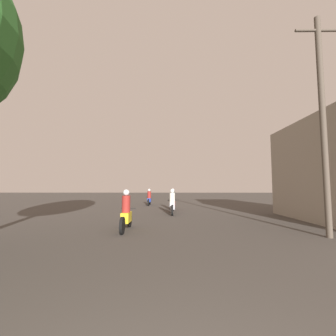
% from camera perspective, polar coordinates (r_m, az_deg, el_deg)
% --- Properties ---
extents(motorcycle_yellow, '(0.60, 2.07, 1.58)m').
position_cam_1_polar(motorcycle_yellow, '(9.02, -10.57, -11.37)').
color(motorcycle_yellow, black).
rests_on(motorcycle_yellow, ground_plane).
extents(motorcycle_silver, '(0.60, 2.01, 1.54)m').
position_cam_1_polar(motorcycle_silver, '(13.90, 1.07, -9.13)').
color(motorcycle_silver, black).
rests_on(motorcycle_silver, ground_plane).
extents(motorcycle_red, '(0.60, 1.97, 1.54)m').
position_cam_1_polar(motorcycle_red, '(16.45, 1.23, -8.43)').
color(motorcycle_red, black).
rests_on(motorcycle_red, ground_plane).
extents(motorcycle_blue, '(0.60, 2.01, 1.48)m').
position_cam_1_polar(motorcycle_blue, '(20.49, -4.79, -7.75)').
color(motorcycle_blue, black).
rests_on(motorcycle_blue, ground_plane).
extents(utility_pole_near, '(1.60, 0.20, 7.75)m').
position_cam_1_polar(utility_pole_near, '(9.57, 34.65, 10.33)').
color(utility_pole_near, '#4C4238').
rests_on(utility_pole_near, ground_plane).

